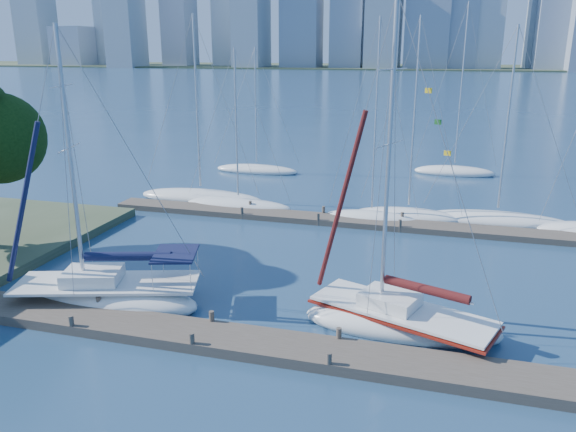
# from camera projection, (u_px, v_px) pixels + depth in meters

# --- Properties ---
(ground) EXTENTS (700.00, 700.00, 0.00)m
(ground) POSITION_uv_depth(u_px,v_px,m) (203.00, 341.00, 21.04)
(ground) COLOR navy
(ground) RESTS_ON ground
(near_dock) EXTENTS (26.00, 2.00, 0.40)m
(near_dock) POSITION_uv_depth(u_px,v_px,m) (203.00, 336.00, 20.98)
(near_dock) COLOR #483F34
(near_dock) RESTS_ON ground
(far_dock) EXTENTS (30.00, 1.80, 0.36)m
(far_dock) POSITION_uv_depth(u_px,v_px,m) (336.00, 220.00, 35.23)
(far_dock) COLOR #483F34
(far_dock) RESTS_ON ground
(far_shore) EXTENTS (800.00, 100.00, 1.50)m
(far_shore) POSITION_uv_depth(u_px,v_px,m) (435.00, 68.00, 316.23)
(far_shore) COLOR #38472D
(far_shore) RESTS_ON ground
(sailboat_navy) EXTENTS (8.70, 4.98, 12.04)m
(sailboat_navy) POSITION_uv_depth(u_px,v_px,m) (107.00, 283.00, 23.97)
(sailboat_navy) COLOR white
(sailboat_navy) RESTS_ON ground
(sailboat_maroon) EXTENTS (7.96, 4.91, 12.91)m
(sailboat_maroon) POSITION_uv_depth(u_px,v_px,m) (402.00, 304.00, 21.60)
(sailboat_maroon) COLOR white
(sailboat_maroon) RESTS_ON ground
(bg_boat_0) EXTENTS (9.57, 3.75, 13.15)m
(bg_boat_0) POSITION_uv_depth(u_px,v_px,m) (201.00, 197.00, 40.32)
(bg_boat_0) COLOR white
(bg_boat_0) RESTS_ON ground
(bg_boat_1) EXTENTS (7.68, 2.70, 10.92)m
(bg_boat_1) POSITION_uv_depth(u_px,v_px,m) (239.00, 205.00, 38.36)
(bg_boat_1) COLOR white
(bg_boat_1) RESTS_ON ground
(bg_boat_2) EXTENTS (6.34, 3.46, 12.62)m
(bg_boat_2) POSITION_uv_depth(u_px,v_px,m) (371.00, 217.00, 35.60)
(bg_boat_2) COLOR white
(bg_boat_2) RESTS_ON ground
(bg_boat_3) EXTENTS (7.32, 4.66, 12.74)m
(bg_boat_3) POSITION_uv_depth(u_px,v_px,m) (408.00, 216.00, 35.89)
(bg_boat_3) COLOR white
(bg_boat_3) RESTS_ON ground
(bg_boat_4) EXTENTS (9.13, 2.75, 12.22)m
(bg_boat_4) POSITION_uv_depth(u_px,v_px,m) (497.00, 220.00, 34.95)
(bg_boat_4) COLOR white
(bg_boat_4) RESTS_ON ground
(bg_boat_6) EXTENTS (7.75, 4.00, 10.96)m
(bg_boat_6) POSITION_uv_depth(u_px,v_px,m) (257.00, 170.00, 49.64)
(bg_boat_6) COLOR white
(bg_boat_6) RESTS_ON ground
(bg_boat_7) EXTENTS (6.92, 2.70, 14.53)m
(bg_boat_7) POSITION_uv_depth(u_px,v_px,m) (454.00, 171.00, 48.79)
(bg_boat_7) COLOR white
(bg_boat_7) RESTS_ON ground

